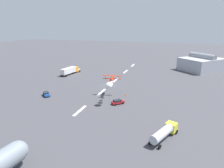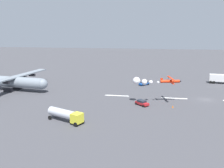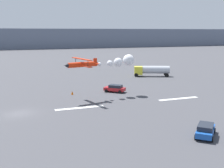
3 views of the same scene
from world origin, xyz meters
The scene contains 9 objects.
ground_plane centered at (0.00, 0.00, 0.00)m, with size 440.00×440.00×0.00m, color #424247.
runway_stripe_3 centered at (9.32, 0.00, 0.01)m, with size 8.00×0.90×0.01m, color white.
runway_stripe_4 centered at (27.95, 0.00, 0.01)m, with size 8.00×0.90×0.01m, color white.
cargo_transport_plane centered at (64.18, -0.41, 3.37)m, with size 24.46×37.90×11.10m.
stunt_biplane_red centered at (17.48, 6.38, 6.56)m, with size 14.36×6.76×2.25m.
fuel_tanker_truck centered at (36.13, 25.87, 1.75)m, with size 9.75×6.18×2.90m.
followme_car_yellow centered at (19.90, -17.85, 0.81)m, with size 4.34×4.39×1.52m.
airport_staff_sedan centered at (19.13, 9.57, 0.81)m, with size 4.30×4.19×1.52m.
traffic_cone_far centered at (10.46, 10.31, 0.38)m, with size 0.44×0.44×0.75m, color orange.
Camera 2 is at (15.52, 78.88, 21.16)m, focal length 39.82 mm.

